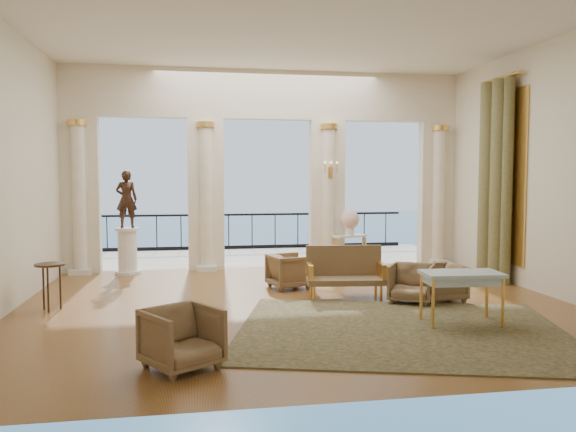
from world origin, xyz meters
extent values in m
plane|color=#543115|center=(0.00, 0.00, 0.00)|extent=(9.00, 9.00, 0.00)
plane|color=#ECE2C6|center=(0.00, -4.00, 2.25)|extent=(9.00, 0.00, 9.00)
plane|color=#ECE2C6|center=(-4.50, 0.00, 2.25)|extent=(0.00, 8.00, 8.00)
plane|color=#ECE2C6|center=(4.50, 0.00, 2.25)|extent=(0.00, 8.00, 8.00)
plane|color=white|center=(0.00, 0.00, 4.50)|extent=(9.00, 9.00, 0.00)
cube|color=beige|center=(0.00, 3.85, 3.95)|extent=(9.00, 0.30, 1.10)
cube|color=beige|center=(-4.10, 3.85, 1.70)|extent=(0.80, 0.30, 3.40)
cylinder|color=beige|center=(-4.10, 3.67, 1.60)|extent=(0.28, 0.28, 3.20)
cylinder|color=#EBAE4D|center=(-4.10, 3.67, 3.25)|extent=(0.40, 0.40, 0.12)
cube|color=silver|center=(-4.10, 3.67, 0.06)|extent=(0.45, 0.45, 0.12)
cube|color=beige|center=(-1.40, 3.85, 1.70)|extent=(0.80, 0.30, 3.40)
cylinder|color=beige|center=(-1.40, 3.67, 1.60)|extent=(0.28, 0.28, 3.20)
cylinder|color=#EBAE4D|center=(-1.40, 3.67, 3.25)|extent=(0.40, 0.40, 0.12)
cube|color=silver|center=(-1.40, 3.67, 0.06)|extent=(0.45, 0.45, 0.12)
cube|color=beige|center=(1.40, 3.85, 1.70)|extent=(0.80, 0.30, 3.40)
cylinder|color=beige|center=(1.40, 3.67, 1.60)|extent=(0.28, 0.28, 3.20)
cylinder|color=#EBAE4D|center=(1.40, 3.67, 3.25)|extent=(0.40, 0.40, 0.12)
cube|color=silver|center=(1.40, 3.67, 0.06)|extent=(0.45, 0.45, 0.12)
cube|color=beige|center=(4.10, 3.85, 1.70)|extent=(0.80, 0.30, 3.40)
cylinder|color=beige|center=(4.10, 3.67, 1.60)|extent=(0.28, 0.28, 3.20)
cylinder|color=#EBAE4D|center=(4.10, 3.67, 3.25)|extent=(0.40, 0.40, 0.12)
cube|color=silver|center=(4.10, 3.67, 0.06)|extent=(0.45, 0.45, 0.12)
cube|color=#A19A87|center=(0.00, 5.80, -0.05)|extent=(10.00, 3.60, 0.10)
cube|color=black|center=(0.00, 7.40, 1.00)|extent=(9.00, 0.06, 0.06)
cube|color=black|center=(0.00, 7.40, 0.05)|extent=(9.00, 0.06, 0.10)
cylinder|color=black|center=(0.00, 7.40, 0.50)|extent=(0.03, 0.03, 1.00)
cylinder|color=black|center=(-4.10, 7.40, 0.50)|extent=(0.03, 0.03, 1.00)
cylinder|color=black|center=(4.10, 7.40, 0.50)|extent=(0.03, 0.03, 1.00)
cylinder|color=#4C3823|center=(2.00, 6.60, 2.10)|extent=(0.20, 0.20, 4.20)
plane|color=#296187|center=(0.00, 60.00, -6.00)|extent=(160.00, 160.00, 0.00)
cylinder|color=brown|center=(4.30, 1.05, 2.00)|extent=(0.26, 0.26, 4.00)
cylinder|color=brown|center=(4.26, 1.50, 2.00)|extent=(0.32, 0.32, 4.00)
cylinder|color=brown|center=(4.30, 1.95, 2.00)|extent=(0.26, 0.26, 4.00)
cylinder|color=#EBAE4D|center=(4.35, 1.50, 4.05)|extent=(0.08, 1.40, 0.08)
cube|color=#EBAE4D|center=(4.47, 1.50, 2.10)|extent=(0.04, 1.60, 3.40)
cube|color=#EBAE4D|center=(1.40, 3.53, 2.20)|extent=(0.10, 0.04, 0.25)
cylinder|color=#EBAE4D|center=(1.26, 3.45, 2.30)|extent=(0.02, 0.02, 0.22)
cylinder|color=#EBAE4D|center=(1.40, 3.45, 2.30)|extent=(0.02, 0.02, 0.22)
cylinder|color=#EBAE4D|center=(1.54, 3.45, 2.30)|extent=(0.02, 0.02, 0.22)
cube|color=#282D14|center=(1.11, -1.76, 0.01)|extent=(5.14, 4.45, 0.02)
imported|color=#4F3921|center=(-1.80, -2.80, 0.37)|extent=(0.97, 0.96, 0.74)
imported|color=#4F3921|center=(1.91, -0.12, 0.36)|extent=(0.93, 0.92, 0.72)
imported|color=#4F3921|center=(2.49, -0.05, 0.34)|extent=(0.64, 0.68, 0.69)
imported|color=#4F3921|center=(0.10, 1.40, 0.36)|extent=(0.82, 0.85, 0.72)
cube|color=#4F3921|center=(0.92, 0.41, 0.30)|extent=(1.39, 0.69, 0.10)
cube|color=#4F3921|center=(0.95, 0.67, 0.62)|extent=(1.34, 0.23, 0.55)
cube|color=#EBAE4D|center=(0.30, 0.48, 0.48)|extent=(0.14, 0.55, 0.26)
cube|color=#EBAE4D|center=(1.55, 0.34, 0.48)|extent=(0.14, 0.55, 0.26)
cylinder|color=#EBAE4D|center=(0.33, 0.26, 0.12)|extent=(0.05, 0.05, 0.25)
cylinder|color=#EBAE4D|center=(1.47, 0.13, 0.12)|extent=(0.05, 0.05, 0.25)
cylinder|color=#EBAE4D|center=(0.38, 0.69, 0.12)|extent=(0.05, 0.05, 0.25)
cylinder|color=#EBAE4D|center=(1.52, 0.57, 0.12)|extent=(0.05, 0.05, 0.25)
cube|color=#ABC8D9|center=(2.08, -1.56, 0.73)|extent=(1.14, 0.68, 0.05)
cylinder|color=#EBAE4D|center=(1.56, -1.78, 0.35)|extent=(0.04, 0.04, 0.70)
cylinder|color=#EBAE4D|center=(2.56, -1.85, 0.35)|extent=(0.04, 0.04, 0.70)
cylinder|color=#EBAE4D|center=(1.60, -1.28, 0.35)|extent=(0.04, 0.04, 0.70)
cylinder|color=#EBAE4D|center=(2.59, -1.35, 0.35)|extent=(0.04, 0.04, 0.70)
cylinder|color=silver|center=(-3.10, 3.50, 0.04)|extent=(0.55, 0.55, 0.07)
cylinder|color=silver|center=(-3.10, 3.50, 0.50)|extent=(0.40, 0.40, 0.88)
cylinder|color=silver|center=(-3.10, 3.50, 0.98)|extent=(0.51, 0.51, 0.05)
imported|color=#321F16|center=(-3.10, 3.50, 1.62)|extent=(0.47, 0.32, 1.23)
cube|color=silver|center=(1.87, 3.55, 0.74)|extent=(0.86, 0.60, 0.04)
cylinder|color=#EBAE4D|center=(1.59, 3.31, 0.36)|extent=(0.04, 0.04, 0.71)
cylinder|color=#EBAE4D|center=(2.24, 3.58, 0.36)|extent=(0.04, 0.04, 0.71)
cylinder|color=#EBAE4D|center=(1.50, 3.52, 0.36)|extent=(0.04, 0.04, 0.71)
cylinder|color=#EBAE4D|center=(2.16, 3.79, 0.36)|extent=(0.04, 0.04, 0.71)
cylinder|color=white|center=(1.87, 3.55, 0.89)|extent=(0.22, 0.22, 0.27)
sphere|color=pink|center=(1.87, 3.55, 1.12)|extent=(0.44, 0.44, 0.44)
cylinder|color=black|center=(-3.90, 0.26, 0.73)|extent=(0.46, 0.46, 0.03)
cylinder|color=black|center=(-3.77, 0.33, 0.36)|extent=(0.03, 0.03, 0.71)
cylinder|color=black|center=(-4.02, 0.33, 0.36)|extent=(0.03, 0.03, 0.71)
cylinder|color=black|center=(-3.90, 0.11, 0.36)|extent=(0.03, 0.03, 0.71)
camera|label=1|loc=(-1.65, -8.93, 2.10)|focal=35.00mm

